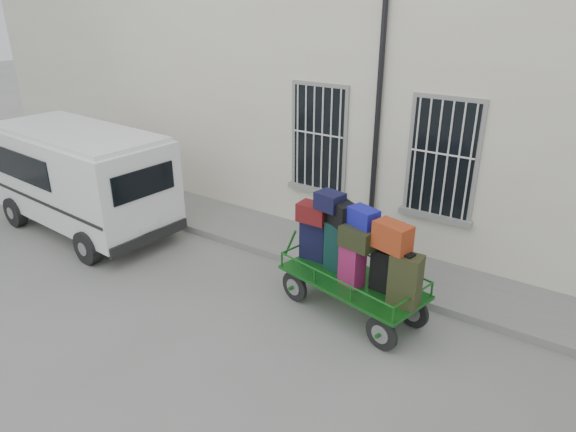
{
  "coord_description": "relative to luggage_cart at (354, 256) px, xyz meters",
  "views": [
    {
      "loc": [
        5.08,
        -6.33,
        5.08
      ],
      "look_at": [
        0.13,
        1.0,
        1.27
      ],
      "focal_mm": 32.0,
      "sensor_mm": 36.0,
      "label": 1
    }
  ],
  "objects": [
    {
      "name": "van",
      "position": [
        -6.76,
        -0.36,
        0.26
      ],
      "size": [
        4.85,
        2.41,
        2.38
      ],
      "rotation": [
        0.0,
        0.0,
        -0.07
      ],
      "color": "white",
      "rests_on": "ground"
    },
    {
      "name": "luggage_cart",
      "position": [
        0.0,
        0.0,
        0.0
      ],
      "size": [
        2.99,
        1.64,
        2.06
      ],
      "rotation": [
        0.0,
        0.0,
        -0.22
      ],
      "color": "black",
      "rests_on": "ground"
    },
    {
      "name": "building",
      "position": [
        -1.76,
        4.94,
        1.9
      ],
      "size": [
        24.0,
        5.15,
        6.0
      ],
      "color": "beige",
      "rests_on": "ground"
    },
    {
      "name": "sidewalk",
      "position": [
        -1.76,
        1.65,
        -1.03
      ],
      "size": [
        24.0,
        1.7,
        0.15
      ],
      "primitive_type": "cube",
      "color": "slate",
      "rests_on": "ground"
    },
    {
      "name": "ground",
      "position": [
        -1.76,
        -0.55,
        -1.1
      ],
      "size": [
        80.0,
        80.0,
        0.0
      ],
      "primitive_type": "plane",
      "color": "slate",
      "rests_on": "ground"
    }
  ]
}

